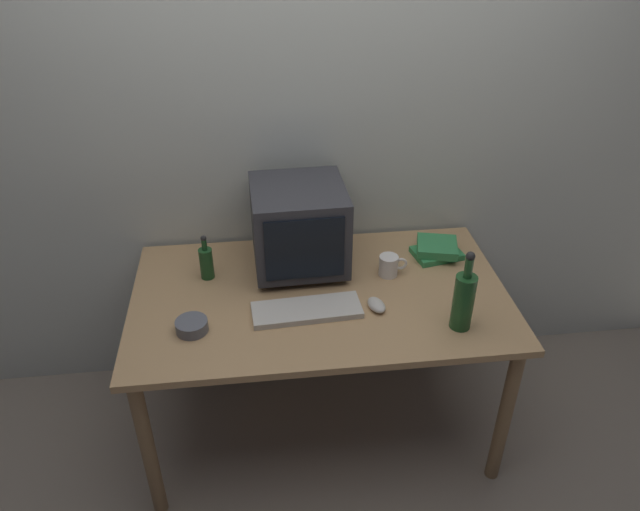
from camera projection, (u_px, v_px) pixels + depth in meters
ground_plane at (320, 420)px, 2.85m from camera, size 6.00×6.00×0.00m
back_wall at (306, 129)px, 2.59m from camera, size 4.00×0.08×2.50m
desk at (320, 309)px, 2.49m from camera, size 1.51×0.88×0.75m
crt_monitor at (299, 227)px, 2.51m from camera, size 0.39×0.40×0.37m
keyboard at (307, 310)px, 2.33m from camera, size 0.43×0.17×0.02m
computer_mouse at (376, 305)px, 2.35m from camera, size 0.08×0.11×0.04m
bottle_tall at (464, 300)px, 2.20m from camera, size 0.08×0.08×0.33m
bottle_short at (206, 262)px, 2.50m from camera, size 0.06×0.06×0.20m
book_stack at (437, 249)px, 2.66m from camera, size 0.23×0.20×0.06m
mug at (389, 266)px, 2.53m from camera, size 0.12×0.08×0.09m
cd_spindle at (192, 326)px, 2.24m from camera, size 0.12×0.12×0.04m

